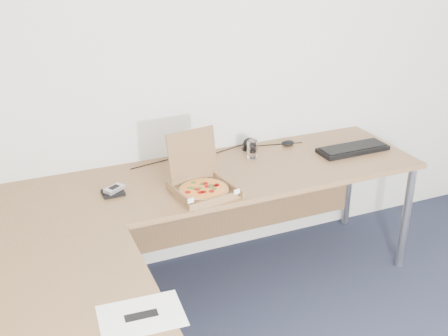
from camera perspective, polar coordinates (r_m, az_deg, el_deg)
name	(u,v)px	position (r m, az deg, el deg)	size (l,w,h in m)	color
desk	(177,228)	(2.61, -4.94, -6.29)	(2.50, 2.20, 0.73)	olive
pizza_box	(203,186)	(2.85, -2.23, -1.92)	(0.29, 0.33, 0.29)	brown
drinking_glass	(252,149)	(3.27, 2.95, 2.01)	(0.06, 0.06, 0.11)	silver
keyboard	(353,149)	(3.46, 13.30, 1.93)	(0.45, 0.16, 0.03)	black
mouse	(288,143)	(3.48, 6.67, 2.61)	(0.09, 0.06, 0.03)	black
wallet	(113,193)	(2.90, -11.50, -2.55)	(0.11, 0.09, 0.02)	black
phone	(114,189)	(2.90, -11.39, -2.15)	(0.11, 0.06, 0.02)	#B2B5BA
paper_sheet	(141,316)	(2.06, -8.63, -14.99)	(0.30, 0.21, 0.00)	white
dome_speaker	(250,143)	(3.39, 2.72, 2.59)	(0.10, 0.10, 0.08)	black
cable_bundle	(215,153)	(3.34, -0.92, 1.56)	(0.54, 0.04, 0.01)	black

